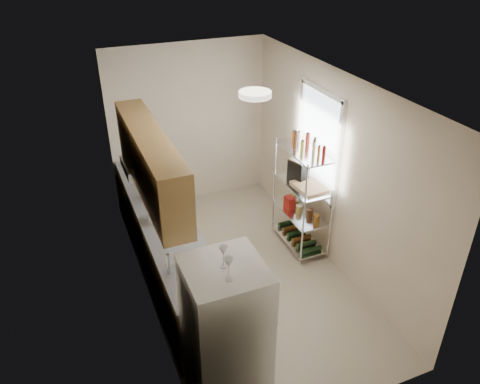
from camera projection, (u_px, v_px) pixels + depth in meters
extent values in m
cube|color=#AFA28E|center=(243.00, 274.00, 6.27)|extent=(2.50, 4.40, 0.01)
cube|color=silver|center=(244.00, 83.00, 4.96)|extent=(2.50, 4.40, 0.01)
cube|color=beige|center=(189.00, 125.00, 7.38)|extent=(2.50, 0.01, 2.60)
cube|color=beige|center=(347.00, 312.00, 3.85)|extent=(2.50, 0.01, 2.60)
cube|color=beige|center=(139.00, 210.00, 5.20)|extent=(0.01, 4.40, 2.60)
cube|color=beige|center=(333.00, 171.00, 6.03)|extent=(0.01, 4.40, 2.60)
cube|color=#A17E44|center=(165.00, 245.00, 6.10)|extent=(0.60, 3.48, 0.86)
cube|color=gray|center=(163.00, 216.00, 5.88)|extent=(0.63, 3.51, 0.04)
cube|color=#B7BABC|center=(187.00, 271.00, 4.96)|extent=(0.52, 0.44, 0.04)
cube|color=#B7BABC|center=(160.00, 191.00, 7.26)|extent=(0.01, 0.55, 0.72)
cube|color=#A17E44|center=(151.00, 163.00, 5.09)|extent=(0.33, 2.20, 0.72)
cube|color=#B7BABC|center=(144.00, 166.00, 5.96)|extent=(0.50, 0.60, 0.12)
cube|color=white|center=(319.00, 143.00, 6.17)|extent=(0.06, 1.00, 1.46)
cube|color=silver|center=(299.00, 239.00, 6.79)|extent=(0.45, 0.90, 0.02)
cube|color=silver|center=(301.00, 212.00, 6.56)|extent=(0.45, 0.90, 0.02)
cube|color=silver|center=(303.00, 184.00, 6.34)|extent=(0.45, 0.90, 0.02)
cube|color=silver|center=(305.00, 151.00, 6.09)|extent=(0.45, 0.90, 0.02)
cylinder|color=silver|center=(304.00, 218.00, 6.03)|extent=(0.02, 0.02, 1.55)
cylinder|color=silver|center=(274.00, 187.00, 6.73)|extent=(0.02, 0.02, 1.55)
cylinder|color=silver|center=(332.00, 211.00, 6.17)|extent=(0.02, 0.02, 1.55)
cylinder|color=silver|center=(300.00, 182.00, 6.87)|extent=(0.02, 0.02, 1.55)
cylinder|color=white|center=(255.00, 94.00, 4.74)|extent=(0.34, 0.34, 0.05)
cube|color=white|center=(226.00, 338.00, 4.23)|extent=(0.67, 0.67, 1.64)
cylinder|color=white|center=(157.00, 213.00, 5.71)|extent=(0.23, 0.23, 0.19)
cylinder|color=black|center=(150.00, 195.00, 6.24)|extent=(0.29, 0.29, 0.04)
cylinder|color=black|center=(155.00, 199.00, 6.15)|extent=(0.25, 0.25, 0.04)
cube|color=tan|center=(310.00, 186.00, 6.23)|extent=(0.39, 0.48, 0.03)
cube|color=black|center=(298.00, 169.00, 6.37)|extent=(0.25, 0.30, 0.30)
cube|color=#A41B14|center=(289.00, 202.00, 6.61)|extent=(0.12, 0.15, 0.17)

